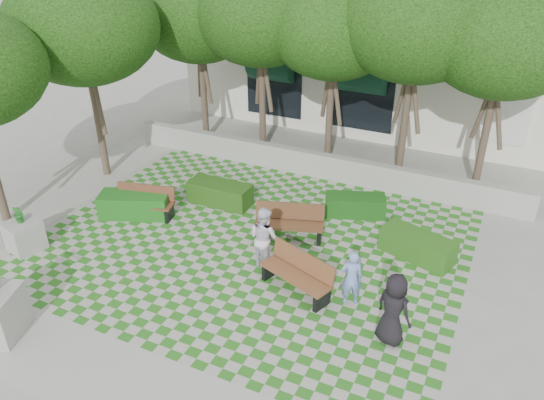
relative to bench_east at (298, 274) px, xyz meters
The scene contains 18 objects.
ground 2.14m from the bench_east, behind, with size 90.00×90.00×0.00m, color gray.
lawn 2.48m from the bench_east, 148.21° to the left, with size 12.00×12.00×0.00m, color #2B721E.
sidewalk_south 4.91m from the bench_east, 114.99° to the right, with size 16.00×2.00×0.01m, color #9E9B93.
sidewalk_west 9.36m from the bench_east, behind, with size 2.00×12.00×0.01m, color #9E9B93.
retaining_wall 6.80m from the bench_east, 107.65° to the left, with size 15.00×0.36×0.90m, color #9E9B93.
bench_east is the anchor object (origin of this frame).
bench_mid 2.48m from the bench_east, 118.60° to the left, with size 2.14×1.26×1.07m.
bench_west 6.04m from the bench_east, 166.51° to the left, with size 2.02×1.06×1.01m.
hedge_east 3.75m from the bench_east, 48.88° to the left, with size 2.04×0.82×0.72m, color #215015.
hedge_midright 4.36m from the bench_east, 87.82° to the left, with size 1.88×0.75×0.66m, color #144612.
hedge_midleft 5.18m from the bench_east, 142.66° to the left, with size 2.10×0.84×0.74m, color #1E4412.
hedge_west 6.31m from the bench_east, 168.16° to the left, with size 2.18×0.87×0.76m, color #175416.
planter_back 7.98m from the bench_east, 168.44° to the right, with size 1.08×1.08×1.45m.
person_blue 1.40m from the bench_east, ahead, with size 0.55×0.36×1.52m, color #7894DA.
person_dark 2.76m from the bench_east, 16.55° to the right, with size 0.88×0.57×1.80m, color black.
person_white 1.44m from the bench_east, 154.06° to the left, with size 0.88×0.69×1.81m, color silver.
tree_row 8.72m from the bench_east, 122.20° to the left, with size 17.70×13.40×7.41m.
building 14.54m from the bench_east, 94.49° to the left, with size 18.00×8.92×5.15m.
Camera 1 is at (6.13, -10.40, 8.66)m, focal length 35.00 mm.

